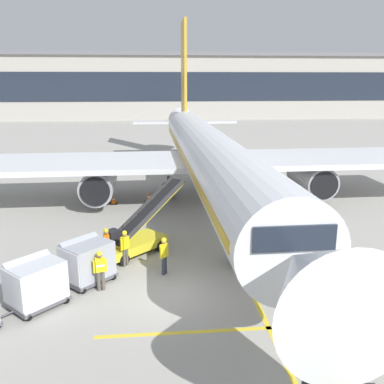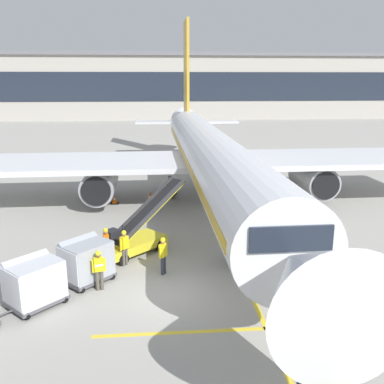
{
  "view_description": "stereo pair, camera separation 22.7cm",
  "coord_description": "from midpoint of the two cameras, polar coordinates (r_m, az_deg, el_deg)",
  "views": [
    {
      "loc": [
        -0.53,
        -15.63,
        8.48
      ],
      "look_at": [
        1.51,
        6.1,
        2.7
      ],
      "focal_mm": 39.78,
      "sensor_mm": 36.0,
      "label": 1
    },
    {
      "loc": [
        -0.31,
        -15.65,
        8.48
      ],
      "look_at": [
        1.51,
        6.1,
        2.7
      ],
      "focal_mm": 39.78,
      "sensor_mm": 36.0,
      "label": 2
    }
  ],
  "objects": [
    {
      "name": "ground_plane",
      "position": [
        17.79,
        -2.93,
        -13.66
      ],
      "size": [
        600.0,
        600.0,
        0.0
      ],
      "primitive_type": "plane",
      "color": "#9E9B93"
    },
    {
      "name": "terminal_building",
      "position": [
        103.63,
        -1.02,
        14.0
      ],
      "size": [
        94.44,
        21.4,
        14.13
      ],
      "color": "#A8A399",
      "rests_on": "ground"
    },
    {
      "name": "belt_loader",
      "position": [
        21.65,
        -7.28,
        -5.75
      ],
      "size": [
        4.6,
        4.4,
        3.4
      ],
      "color": "gold",
      "rests_on": "ground"
    },
    {
      "name": "ground_crew_by_loader",
      "position": [
        20.65,
        -11.13,
        -6.72
      ],
      "size": [
        0.33,
        0.56,
        1.74
      ],
      "color": "black",
      "rests_on": "ground"
    },
    {
      "name": "baggage_cart_lead",
      "position": [
        19.01,
        -13.74,
        -8.8
      ],
      "size": [
        2.54,
        2.55,
        1.91
      ],
      "color": "#515156",
      "rests_on": "ground"
    },
    {
      "name": "baggage_cart_second",
      "position": [
        17.69,
        -20.1,
        -11.16
      ],
      "size": [
        2.54,
        2.55,
        1.91
      ],
      "color": "#515156",
      "rests_on": "ground"
    },
    {
      "name": "apron_guidance_line_lead_in",
      "position": [
        30.32,
        2.67,
        -1.43
      ],
      "size": [
        0.2,
        110.0,
        0.01
      ],
      "color": "yellow",
      "rests_on": "ground"
    },
    {
      "name": "parked_airplane",
      "position": [
        30.38,
        2.37,
        5.1
      ],
      "size": [
        34.67,
        44.31,
        14.61
      ],
      "color": "silver",
      "rests_on": "ground"
    },
    {
      "name": "apron_guidance_line_stop_bar",
      "position": [
        15.93,
        10.08,
        -17.57
      ],
      "size": [
        12.0,
        0.2,
        0.01
      ],
      "color": "yellow",
      "rests_on": "ground"
    },
    {
      "name": "safety_cone_wingtip",
      "position": [
        30.37,
        -5.39,
        -0.71
      ],
      "size": [
        0.7,
        0.7,
        0.78
      ],
      "color": "black",
      "rests_on": "ground"
    },
    {
      "name": "ground_crew_marshaller",
      "position": [
        20.2,
        -8.74,
        -7.09
      ],
      "size": [
        0.42,
        0.47,
        1.74
      ],
      "color": "#514C42",
      "rests_on": "ground"
    },
    {
      "name": "safety_cone_engine_keepout",
      "position": [
        30.44,
        -10.14,
        -1.0
      ],
      "size": [
        0.55,
        0.55,
        0.63
      ],
      "color": "black",
      "rests_on": "ground"
    },
    {
      "name": "ground_crew_wingwalker",
      "position": [
        18.13,
        -12.02,
        -9.9
      ],
      "size": [
        0.55,
        0.34,
        1.74
      ],
      "color": "#514C42",
      "rests_on": "ground"
    },
    {
      "name": "ground_crew_by_carts",
      "position": [
        19.16,
        -3.55,
        -8.19
      ],
      "size": [
        0.4,
        0.5,
        1.74
      ],
      "color": "#333847",
      "rests_on": "ground"
    }
  ]
}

